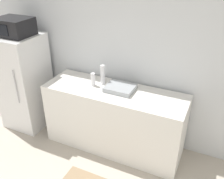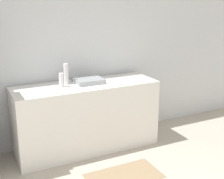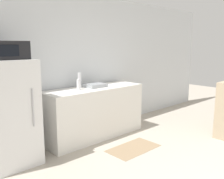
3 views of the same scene
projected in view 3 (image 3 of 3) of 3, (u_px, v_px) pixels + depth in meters
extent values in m
cube|color=silver|center=(79.00, 66.00, 4.71)|extent=(8.00, 0.06, 2.60)
cube|color=silver|center=(11.00, 113.00, 3.49)|extent=(0.64, 0.64, 1.50)
cylinder|color=#B7B7BC|center=(33.00, 108.00, 3.35)|extent=(0.02, 0.02, 0.52)
cube|color=black|center=(6.00, 50.00, 3.34)|extent=(0.50, 0.40, 0.24)
cube|color=black|center=(8.00, 51.00, 3.16)|extent=(0.28, 0.01, 0.15)
cube|color=silver|center=(94.00, 112.00, 4.61)|extent=(1.94, 0.64, 0.93)
cube|color=#9EA3A8|center=(95.00, 85.00, 4.60)|extent=(0.37, 0.32, 0.06)
cylinder|color=silver|center=(80.00, 81.00, 4.43)|extent=(0.06, 0.06, 0.28)
cylinder|color=silver|center=(78.00, 84.00, 4.30)|extent=(0.06, 0.06, 0.18)
cube|color=#937A5B|center=(133.00, 148.00, 4.13)|extent=(0.88, 0.49, 0.01)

